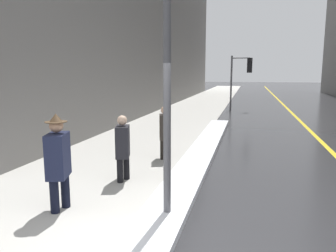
{
  "coord_description": "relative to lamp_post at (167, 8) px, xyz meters",
  "views": [
    {
      "loc": [
        1.53,
        -3.75,
        2.36
      ],
      "look_at": [
        -0.4,
        4.0,
        1.05
      ],
      "focal_mm": 35.0,
      "sensor_mm": 36.0,
      "label": 1
    }
  ],
  "objects": [
    {
      "name": "traffic_light_near",
      "position": [
        0.78,
        16.24,
        -0.85
      ],
      "size": [
        1.31,
        0.33,
        3.39
      ],
      "rotation": [
        0.0,
        0.0,
        -0.09
      ],
      "color": "#515156",
      "rests_on": "ground"
    },
    {
      "name": "building_facade_left",
      "position": [
        -7.3,
        18.88,
        4.32
      ],
      "size": [
        6.0,
        36.0,
        15.23
      ],
      "color": "slate",
      "rests_on": "ground"
    },
    {
      "name": "sidewalk_slab",
      "position": [
        -2.3,
        13.88,
        -3.29
      ],
      "size": [
        4.0,
        80.0,
        0.01
      ],
      "color": "#B2AFA8",
      "rests_on": "ground"
    },
    {
      "name": "pedestrian_nearside",
      "position": [
        -1.39,
        1.6,
        -2.49
      ],
      "size": [
        0.4,
        0.71,
        1.46
      ],
      "rotation": [
        0.0,
        0.0,
        -1.28
      ],
      "color": "black",
      "rests_on": "ground"
    },
    {
      "name": "pedestrian_in_glasses",
      "position": [
        -0.98,
        3.64,
        -2.48
      ],
      "size": [
        0.4,
        0.53,
        1.46
      ],
      "rotation": [
        0.0,
        0.0,
        -1.28
      ],
      "color": "black",
      "rests_on": "ground"
    },
    {
      "name": "pedestrian_trailing",
      "position": [
        -1.87,
        -0.12,
        -2.37
      ],
      "size": [
        0.44,
        0.58,
        1.69
      ],
      "rotation": [
        0.0,
        0.0,
        -1.28
      ],
      "color": "black",
      "rests_on": "ground"
    },
    {
      "name": "road_centre_stripe",
      "position": [
        3.7,
        13.88,
        -3.29
      ],
      "size": [
        0.16,
        80.0,
        0.0
      ],
      "color": "gold",
      "rests_on": "ground"
    },
    {
      "name": "snow_bank_curb",
      "position": [
        -0.07,
        4.27,
        -3.23
      ],
      "size": [
        0.78,
        12.55,
        0.13
      ],
      "color": "white",
      "rests_on": "ground"
    },
    {
      "name": "lamp_post",
      "position": [
        0.0,
        0.0,
        0.0
      ],
      "size": [
        0.28,
        0.28,
        5.59
      ],
      "color": "#515156",
      "rests_on": "ground"
    }
  ]
}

